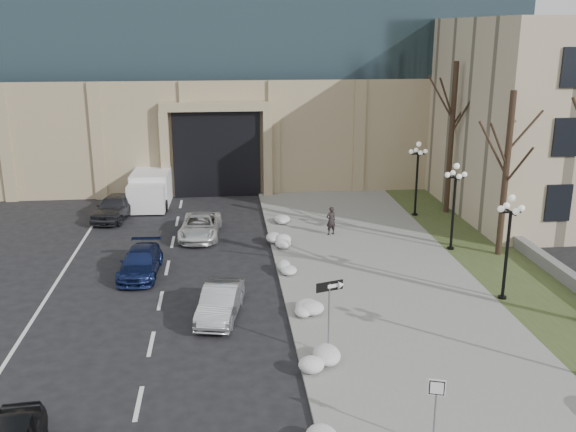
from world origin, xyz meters
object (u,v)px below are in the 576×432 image
(car_e, at_px, (114,207))
(lamppost_c, at_px, (455,195))
(car_b, at_px, (220,302))
(car_d, at_px, (200,226))
(lamppost_b, at_px, (509,233))
(pedestrian, at_px, (331,221))
(lamppost_d, at_px, (417,169))
(car_c, at_px, (140,262))
(keep_sign, at_px, (436,399))
(box_truck, at_px, (152,187))
(one_way_sign, at_px, (334,294))

(car_e, distance_m, lamppost_c, 20.39)
(car_b, relative_size, car_d, 0.88)
(car_b, height_order, lamppost_b, lamppost_b)
(pedestrian, height_order, lamppost_d, lamppost_d)
(car_c, height_order, pedestrian, pedestrian)
(car_e, height_order, keep_sign, keep_sign)
(car_c, xyz_separation_m, lamppost_d, (15.98, 8.30, 2.45))
(car_c, distance_m, box_truck, 13.60)
(car_b, distance_m, lamppost_c, 14.22)
(lamppost_b, height_order, lamppost_d, same)
(car_d, bearing_deg, car_e, 146.81)
(car_b, height_order, car_d, car_b)
(lamppost_c, bearing_deg, car_e, 157.05)
(lamppost_c, bearing_deg, car_b, -150.44)
(lamppost_c, bearing_deg, lamppost_d, 90.00)
(car_d, xyz_separation_m, lamppost_c, (13.30, -3.76, 2.43))
(car_b, bearing_deg, lamppost_c, 40.36)
(car_c, xyz_separation_m, car_e, (-2.68, 9.70, 0.14))
(box_truck, relative_size, lamppost_c, 1.47)
(one_way_sign, bearing_deg, box_truck, 93.70)
(car_d, height_order, lamppost_b, lamppost_b)
(car_c, bearing_deg, car_e, 108.26)
(lamppost_d, bearing_deg, one_way_sign, -115.59)
(pedestrian, bearing_deg, car_e, -41.47)
(box_truck, height_order, lamppost_c, lamppost_c)
(box_truck, bearing_deg, one_way_sign, -67.21)
(car_d, xyz_separation_m, pedestrian, (7.37, -0.67, 0.30))
(car_c, relative_size, box_truck, 0.62)
(box_truck, bearing_deg, lamppost_b, -45.72)
(lamppost_b, bearing_deg, car_b, -178.05)
(pedestrian, bearing_deg, car_d, -25.94)
(lamppost_c, bearing_deg, keep_sign, -111.27)
(car_d, distance_m, lamppost_b, 16.97)
(car_e, height_order, one_way_sign, one_way_sign)
(car_c, distance_m, lamppost_c, 16.26)
(keep_sign, xyz_separation_m, lamppost_c, (6.31, 16.21, 1.44))
(car_c, xyz_separation_m, lamppost_b, (15.98, -4.70, 2.45))
(keep_sign, xyz_separation_m, lamppost_b, (6.31, 9.71, 1.44))
(car_b, distance_m, lamppost_d, 18.29)
(lamppost_b, bearing_deg, box_truck, 132.45)
(one_way_sign, distance_m, lamppost_c, 13.36)
(car_b, xyz_separation_m, car_e, (-6.46, 14.82, 0.10))
(car_d, relative_size, box_truck, 0.66)
(pedestrian, xyz_separation_m, box_truck, (-10.78, 8.68, 0.13))
(car_d, distance_m, lamppost_d, 13.79)
(car_b, bearing_deg, car_e, 124.36)
(lamppost_b, bearing_deg, lamppost_d, 90.00)
(lamppost_c, bearing_deg, car_c, -173.58)
(one_way_sign, relative_size, lamppost_c, 0.61)
(pedestrian, relative_size, box_truck, 0.23)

